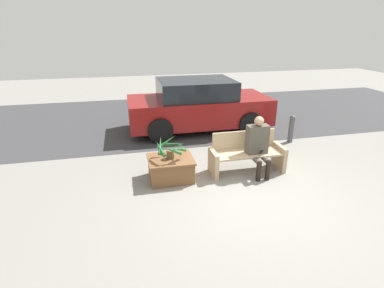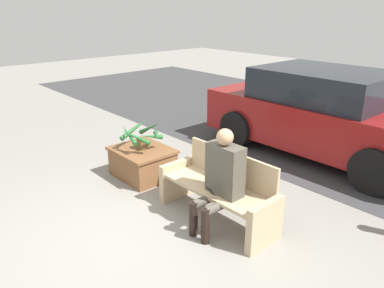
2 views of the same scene
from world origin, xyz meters
name	(u,v)px [view 2 (image 2 of 2)]	position (x,y,z in m)	size (l,w,h in m)	color
ground_plane	(140,239)	(0.00, 0.00, 0.00)	(30.00, 30.00, 0.00)	gray
road_surface	(361,135)	(0.00, 5.57, 0.00)	(20.00, 6.00, 0.01)	#38383A
bench	(219,190)	(0.28, 1.03, 0.40)	(1.61, 0.56, 0.86)	tan
person_seated	(221,176)	(0.45, 0.86, 0.70)	(0.45, 0.57, 1.26)	#4C473D
planter_box	(143,162)	(-1.39, 1.02, 0.25)	(0.92, 0.77, 0.47)	brown
potted_plant	(141,135)	(-1.39, 1.02, 0.70)	(0.64, 0.68, 0.43)	brown
parked_car	(325,114)	(-0.06, 4.03, 0.75)	(4.20, 1.98, 1.52)	maroon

